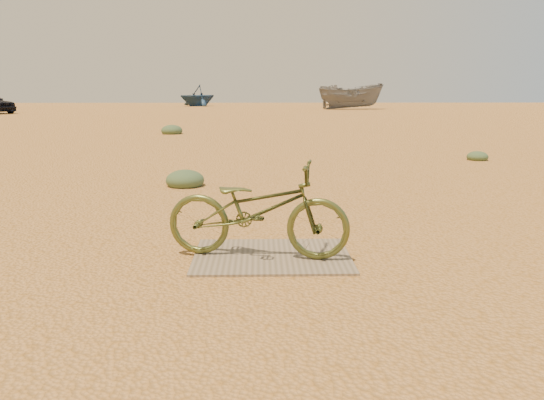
{
  "coord_description": "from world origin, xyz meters",
  "views": [
    {
      "loc": [
        -0.13,
        -4.29,
        1.59
      ],
      "look_at": [
        -0.01,
        0.59,
        0.56
      ],
      "focal_mm": 35.0,
      "sensor_mm": 36.0,
      "label": 1
    }
  ],
  "objects_px": {
    "bicycle": "(258,210)",
    "boat_mid_right": "(351,96)",
    "plywood_board": "(272,256)",
    "boat_far_left": "(198,95)"
  },
  "relations": [
    {
      "from": "bicycle",
      "to": "boat_mid_right",
      "type": "xyz_separation_m",
      "value": [
        7.38,
        38.18,
        0.55
      ]
    },
    {
      "from": "bicycle",
      "to": "boat_far_left",
      "type": "relative_size",
      "value": 0.45
    },
    {
      "from": "plywood_board",
      "to": "boat_far_left",
      "type": "xyz_separation_m",
      "value": [
        -5.95,
        46.4,
        0.99
      ]
    },
    {
      "from": "boat_far_left",
      "to": "boat_mid_right",
      "type": "height_order",
      "value": "boat_mid_right"
    },
    {
      "from": "plywood_board",
      "to": "boat_far_left",
      "type": "distance_m",
      "value": 46.79
    },
    {
      "from": "boat_mid_right",
      "to": "bicycle",
      "type": "bearing_deg",
      "value": 163.22
    },
    {
      "from": "boat_mid_right",
      "to": "plywood_board",
      "type": "bearing_deg",
      "value": 163.41
    },
    {
      "from": "plywood_board",
      "to": "bicycle",
      "type": "bearing_deg",
      "value": -166.52
    },
    {
      "from": "bicycle",
      "to": "boat_mid_right",
      "type": "distance_m",
      "value": 38.89
    },
    {
      "from": "bicycle",
      "to": "boat_mid_right",
      "type": "bearing_deg",
      "value": -0.82
    }
  ]
}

